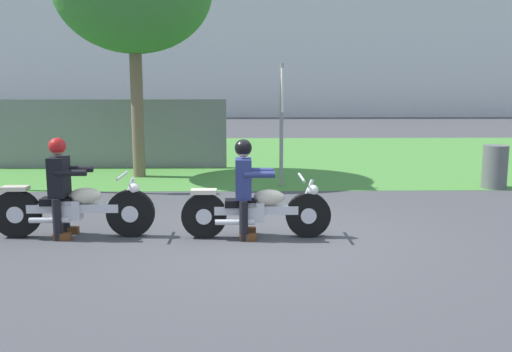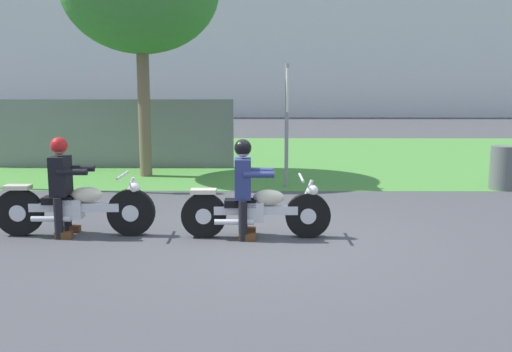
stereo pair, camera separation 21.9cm
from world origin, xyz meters
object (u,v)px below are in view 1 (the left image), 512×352
Objects in this scene: motorcycle_lead at (257,210)px; trash_can at (495,167)px; rider_lead at (245,181)px; rider_follow at (60,179)px; sign_banner at (282,106)px; motorcycle_follow at (74,209)px.

motorcycle_lead is 2.31× the size of trash_can.
rider_lead is at bearing 179.16° from motorcycle_lead.
rider_lead is 2.59m from rider_follow.
rider_follow reaches higher than rider_lead.
motorcycle_lead is at bearing -143.34° from trash_can.
sign_banner is at bearing 78.68° from rider_lead.
sign_banner reaches higher than trash_can.
motorcycle_follow is 0.88× the size of sign_banner.
rider_lead is (-0.17, 0.00, 0.43)m from motorcycle_lead.
trash_can is at bearing -4.09° from sign_banner.
rider_follow is 0.55× the size of sign_banner.
motorcycle_follow is 2.50× the size of trash_can.
rider_lead is 6.49m from trash_can.
rider_lead is at bearing -144.23° from trash_can.
motorcycle_lead is at bearing -0.84° from rider_lead.
trash_can reaches higher than motorcycle_follow.
rider_follow is at bearing -154.67° from trash_can.
sign_banner is (-4.48, 0.32, 1.27)m from trash_can.
motorcycle_lead is 1.51× the size of rider_lead.
trash_can is (7.84, 3.71, -0.37)m from rider_follow.
rider_follow reaches higher than trash_can.
motorcycle_lead is 0.93× the size of motorcycle_follow.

